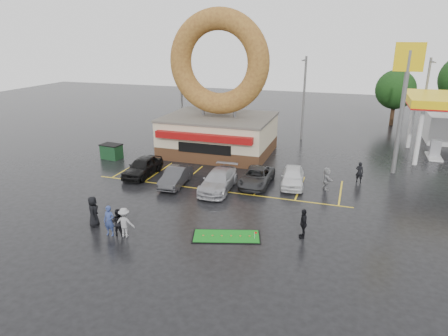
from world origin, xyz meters
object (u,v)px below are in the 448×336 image
(car_dgrey, at_px, (176,177))
(person_cameraman, at_px, (303,223))
(car_black, at_px, (143,167))
(putting_green, at_px, (226,236))
(shell_sign, at_px, (405,85))
(dumpster, at_px, (112,152))
(donut_shop, at_px, (219,108))
(person_blue, at_px, (109,221))
(streetlight_left, at_px, (181,92))
(streetlight_right, at_px, (424,101))
(streetlight_mid, at_px, (304,96))
(car_silver, at_px, (219,181))
(car_grey, at_px, (257,177))
(car_white, at_px, (293,177))

(car_dgrey, xyz_separation_m, person_cameraman, (10.54, -5.41, 0.19))
(car_black, relative_size, putting_green, 1.08)
(car_dgrey, distance_m, person_cameraman, 11.84)
(shell_sign, distance_m, dumpster, 26.19)
(donut_shop, distance_m, person_cameraman, 18.37)
(donut_shop, height_order, dumpster, donut_shop)
(person_blue, bearing_deg, streetlight_left, 101.12)
(person_cameraman, bearing_deg, person_blue, -86.71)
(streetlight_left, relative_size, putting_green, 2.11)
(streetlight_right, bearing_deg, person_cameraman, -110.22)
(streetlight_mid, bearing_deg, shell_sign, -44.73)
(shell_sign, height_order, car_silver, shell_sign)
(car_grey, bearing_deg, person_blue, -119.81)
(donut_shop, relative_size, person_cameraman, 7.62)
(car_silver, bearing_deg, putting_green, -69.57)
(car_grey, height_order, car_white, car_white)
(streetlight_right, relative_size, car_white, 2.14)
(streetlight_mid, bearing_deg, car_black, -123.61)
(person_blue, bearing_deg, car_grey, 56.69)
(shell_sign, height_order, streetlight_left, shell_sign)
(shell_sign, height_order, dumpster, shell_sign)
(car_dgrey, distance_m, car_white, 9.06)
(streetlight_left, bearing_deg, person_blue, -75.41)
(streetlight_left, distance_m, streetlight_right, 26.08)
(donut_shop, bearing_deg, car_silver, -71.10)
(car_grey, xyz_separation_m, person_blue, (-6.14, -10.70, 0.26))
(car_white, distance_m, putting_green, 9.80)
(shell_sign, distance_m, car_silver, 16.67)
(car_dgrey, distance_m, car_silver, 3.49)
(car_dgrey, xyz_separation_m, car_silver, (3.49, 0.08, 0.05))
(car_silver, bearing_deg, shell_sign, 30.99)
(shell_sign, xyz_separation_m, car_dgrey, (-16.29, -8.44, -6.68))
(streetlight_right, bearing_deg, streetlight_mid, -175.24)
(shell_sign, bearing_deg, person_blue, -133.91)
(car_dgrey, distance_m, dumpster, 9.80)
(donut_shop, height_order, car_white, donut_shop)
(streetlight_left, height_order, car_grey, streetlight_left)
(car_grey, bearing_deg, streetlight_mid, 85.01)
(streetlight_left, xyz_separation_m, car_grey, (12.66, -14.34, -4.13))
(donut_shop, bearing_deg, streetlight_mid, 48.62)
(car_black, xyz_separation_m, person_blue, (3.31, -9.80, 0.13))
(donut_shop, bearing_deg, streetlight_left, 135.22)
(streetlight_mid, distance_m, car_silver, 18.15)
(car_dgrey, relative_size, person_cameraman, 2.38)
(car_grey, bearing_deg, putting_green, -87.45)
(car_dgrey, xyz_separation_m, putting_green, (6.34, -6.76, -0.66))
(donut_shop, relative_size, streetlight_mid, 1.50)
(donut_shop, relative_size, car_black, 2.93)
(streetlight_right, bearing_deg, streetlight_left, -175.60)
(car_silver, relative_size, person_blue, 2.81)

